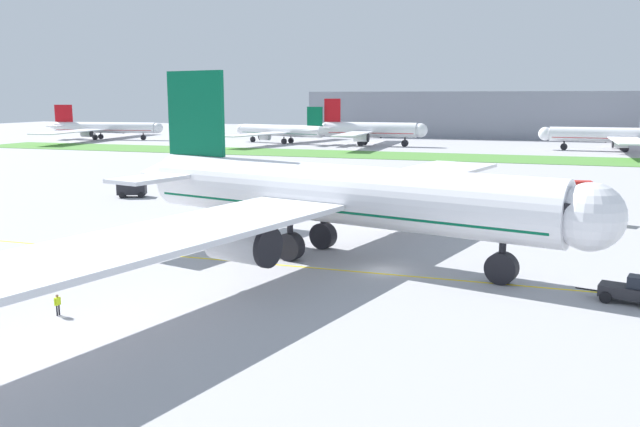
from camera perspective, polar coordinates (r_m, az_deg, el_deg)
The scene contains 14 objects.
ground_plane at distance 60.87m, azimuth 5.76°, elevation -4.99°, with size 600.00×600.00×0.00m, color #9E9EA3.
apron_taxi_line at distance 59.80m, azimuth 5.52°, elevation -5.26°, with size 280.00×0.36×0.01m, color yellow.
grass_median_strip at distance 177.64m, azimuth 14.30°, elevation 4.71°, with size 320.00×24.00×0.10m, color #4C8438.
airliner_foreground at distance 64.28m, azimuth 0.91°, elevation 1.64°, with size 52.70×83.90×18.66m.
pushback_tug at distance 56.43m, azimuth 25.46°, elevation -6.09°, with size 6.14×3.15×2.23m.
ground_crew_wingwalker_port at distance 51.94m, azimuth -21.92°, elevation -7.23°, with size 0.31×0.56×1.61m.
service_truck_baggage_loader at distance 90.33m, azimuth 22.25°, elevation 0.30°, with size 6.58×4.40×2.96m.
service_truck_fuel_bowser at distance 109.06m, azimuth -16.12°, elevation 2.15°, with size 4.96×3.97×2.63m.
service_truck_catering_van at distance 112.97m, azimuth 21.53°, elevation 2.09°, with size 4.54×2.71×2.58m.
parked_airliner_far_left at distance 261.99m, azimuth -18.39°, elevation 7.11°, with size 47.15×77.00×13.02m.
parked_airliner_far_centre at distance 228.44m, azimuth -3.27°, elevation 7.20°, with size 39.29×63.47×12.69m.
parked_airliner_far_right at distance 216.74m, azimuth 4.24°, elevation 7.28°, with size 38.97×59.99×15.37m.
parked_airliner_far_outer at distance 212.96m, azimuth 24.49°, elevation 6.22°, with size 43.95×69.82×13.94m.
terminal_building at distance 267.53m, azimuth 12.50°, elevation 8.41°, with size 123.63×20.00×18.00m, color gray.
Camera 1 is at (12.70, -57.40, 15.80)m, focal length 36.69 mm.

